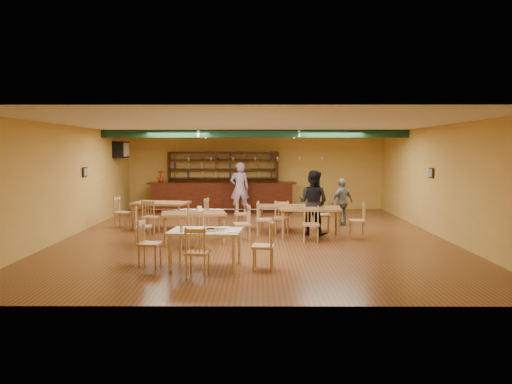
{
  "coord_description": "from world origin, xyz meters",
  "views": [
    {
      "loc": [
        0.09,
        -13.08,
        2.35
      ],
      "look_at": [
        0.04,
        0.6,
        1.15
      ],
      "focal_mm": 33.9,
      "sensor_mm": 36.0,
      "label": 1
    }
  ],
  "objects_px": {
    "patron_right_a": "(313,203)",
    "near_table": "(206,249)",
    "dining_table_a": "(161,215)",
    "dining_table_b": "(283,218)",
    "patron_bar": "(240,188)",
    "bar_counter": "(222,197)",
    "dining_table_c": "(194,228)",
    "dining_table_d": "(310,222)"
  },
  "relations": [
    {
      "from": "dining_table_c",
      "to": "near_table",
      "type": "xyz_separation_m",
      "value": [
        0.58,
        -2.52,
        -0.02
      ]
    },
    {
      "from": "bar_counter",
      "to": "dining_table_c",
      "type": "height_order",
      "value": "bar_counter"
    },
    {
      "from": "bar_counter",
      "to": "dining_table_b",
      "type": "relative_size",
      "value": 3.87
    },
    {
      "from": "bar_counter",
      "to": "patron_bar",
      "type": "xyz_separation_m",
      "value": [
        0.69,
        -0.83,
        0.39
      ]
    },
    {
      "from": "bar_counter",
      "to": "dining_table_d",
      "type": "distance_m",
      "value": 5.99
    },
    {
      "from": "dining_table_b",
      "to": "dining_table_c",
      "type": "xyz_separation_m",
      "value": [
        -2.34,
        -2.04,
        0.03
      ]
    },
    {
      "from": "dining_table_a",
      "to": "patron_right_a",
      "type": "height_order",
      "value": "patron_right_a"
    },
    {
      "from": "dining_table_b",
      "to": "patron_bar",
      "type": "distance_m",
      "value": 3.67
    },
    {
      "from": "dining_table_c",
      "to": "patron_right_a",
      "type": "xyz_separation_m",
      "value": [
        3.14,
        1.24,
        0.5
      ]
    },
    {
      "from": "dining_table_b",
      "to": "near_table",
      "type": "distance_m",
      "value": 4.89
    },
    {
      "from": "bar_counter",
      "to": "patron_bar",
      "type": "height_order",
      "value": "patron_bar"
    },
    {
      "from": "dining_table_c",
      "to": "dining_table_d",
      "type": "relative_size",
      "value": 0.98
    },
    {
      "from": "dining_table_b",
      "to": "patron_bar",
      "type": "bearing_deg",
      "value": 117.13
    },
    {
      "from": "patron_bar",
      "to": "near_table",
      "type": "bearing_deg",
      "value": 72.96
    },
    {
      "from": "dining_table_c",
      "to": "patron_bar",
      "type": "xyz_separation_m",
      "value": [
        0.96,
        5.39,
        0.56
      ]
    },
    {
      "from": "patron_right_a",
      "to": "dining_table_a",
      "type": "bearing_deg",
      "value": 18.58
    },
    {
      "from": "dining_table_a",
      "to": "dining_table_c",
      "type": "distance_m",
      "value": 2.57
    },
    {
      "from": "bar_counter",
      "to": "dining_table_b",
      "type": "xyz_separation_m",
      "value": [
        2.08,
        -4.18,
        -0.21
      ]
    },
    {
      "from": "near_table",
      "to": "dining_table_b",
      "type": "bearing_deg",
      "value": 75.01
    },
    {
      "from": "dining_table_b",
      "to": "patron_bar",
      "type": "xyz_separation_m",
      "value": [
        -1.38,
        3.35,
        0.59
      ]
    },
    {
      "from": "bar_counter",
      "to": "dining_table_c",
      "type": "xyz_separation_m",
      "value": [
        -0.27,
        -6.22,
        -0.17
      ]
    },
    {
      "from": "dining_table_a",
      "to": "dining_table_d",
      "type": "xyz_separation_m",
      "value": [
        4.31,
        -1.33,
        0.0
      ]
    },
    {
      "from": "dining_table_a",
      "to": "dining_table_c",
      "type": "bearing_deg",
      "value": -49.0
    },
    {
      "from": "near_table",
      "to": "patron_bar",
      "type": "xyz_separation_m",
      "value": [
        0.39,
        7.91,
        0.58
      ]
    },
    {
      "from": "dining_table_d",
      "to": "bar_counter",
      "type": "bearing_deg",
      "value": 122.47
    },
    {
      "from": "patron_bar",
      "to": "patron_right_a",
      "type": "distance_m",
      "value": 4.69
    },
    {
      "from": "dining_table_a",
      "to": "near_table",
      "type": "relative_size",
      "value": 1.13
    },
    {
      "from": "near_table",
      "to": "patron_right_a",
      "type": "height_order",
      "value": "patron_right_a"
    },
    {
      "from": "dining_table_d",
      "to": "near_table",
      "type": "relative_size",
      "value": 1.14
    },
    {
      "from": "near_table",
      "to": "patron_right_a",
      "type": "relative_size",
      "value": 0.79
    },
    {
      "from": "bar_counter",
      "to": "dining_table_b",
      "type": "height_order",
      "value": "bar_counter"
    },
    {
      "from": "dining_table_a",
      "to": "patron_right_a",
      "type": "relative_size",
      "value": 0.89
    },
    {
      "from": "dining_table_b",
      "to": "patron_right_a",
      "type": "xyz_separation_m",
      "value": [
        0.8,
        -0.8,
        0.54
      ]
    },
    {
      "from": "dining_table_b",
      "to": "dining_table_d",
      "type": "height_order",
      "value": "dining_table_d"
    },
    {
      "from": "dining_table_b",
      "to": "near_table",
      "type": "xyz_separation_m",
      "value": [
        -1.77,
        -4.56,
        0.02
      ]
    },
    {
      "from": "dining_table_a",
      "to": "patron_bar",
      "type": "height_order",
      "value": "patron_bar"
    },
    {
      "from": "dining_table_d",
      "to": "near_table",
      "type": "bearing_deg",
      "value": -120.77
    },
    {
      "from": "dining_table_d",
      "to": "patron_bar",
      "type": "height_order",
      "value": "patron_bar"
    },
    {
      "from": "dining_table_d",
      "to": "patron_right_a",
      "type": "relative_size",
      "value": 0.9
    },
    {
      "from": "dining_table_a",
      "to": "near_table",
      "type": "bearing_deg",
      "value": -57.41
    },
    {
      "from": "patron_right_a",
      "to": "near_table",
      "type": "bearing_deg",
      "value": 86.88
    },
    {
      "from": "near_table",
      "to": "dining_table_c",
      "type": "bearing_deg",
      "value": 109.08
    }
  ]
}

